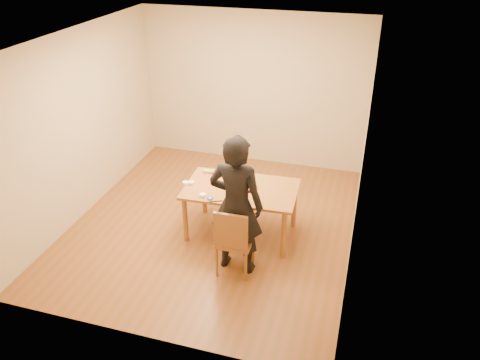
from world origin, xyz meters
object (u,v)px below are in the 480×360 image
(cake_plate, at_px, (245,187))
(dining_table, at_px, (241,189))
(person, at_px, (236,206))
(dining_chair, at_px, (235,240))
(cake, at_px, (245,184))

(cake_plate, bearing_deg, dining_table, -154.71)
(cake_plate, height_order, person, person)
(dining_chair, bearing_deg, dining_table, 100.10)
(dining_chair, bearing_deg, person, 89.14)
(cake, bearing_deg, person, -82.74)
(dining_chair, relative_size, person, 0.24)
(dining_chair, distance_m, cake, 0.88)
(dining_chair, bearing_deg, cake, 96.00)
(dining_table, xyz_separation_m, person, (0.15, -0.73, 0.20))
(cake_plate, xyz_separation_m, cake, (0.00, 0.00, 0.05))
(dining_table, height_order, cake, cake)
(dining_table, distance_m, person, 0.77)
(cake, height_order, person, person)
(dining_table, bearing_deg, dining_chair, -81.54)
(dining_chair, height_order, cake_plate, cake_plate)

